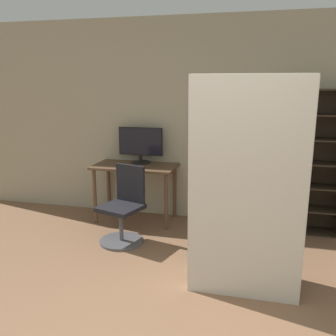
{
  "coord_description": "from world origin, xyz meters",
  "views": [
    {
      "loc": [
        0.51,
        -1.55,
        1.86
      ],
      "look_at": [
        -0.34,
        1.87,
        1.05
      ],
      "focal_mm": 40.0,
      "sensor_mm": 36.0,
      "label": 1
    }
  ],
  "objects_px": {
    "bookshelf": "(303,164)",
    "mattress_near": "(247,191)",
    "mattress_far": "(249,182)",
    "monitor": "(140,144)",
    "office_chair": "(124,212)"
  },
  "relations": [
    {
      "from": "office_chair",
      "to": "bookshelf",
      "type": "xyz_separation_m",
      "value": [
        2.05,
        0.87,
        0.5
      ]
    },
    {
      "from": "mattress_far",
      "to": "monitor",
      "type": "bearing_deg",
      "value": 137.15
    },
    {
      "from": "bookshelf",
      "to": "mattress_near",
      "type": "relative_size",
      "value": 0.93
    },
    {
      "from": "monitor",
      "to": "mattress_near",
      "type": "xyz_separation_m",
      "value": [
        1.5,
        -1.71,
        -0.07
      ]
    },
    {
      "from": "mattress_near",
      "to": "mattress_far",
      "type": "height_order",
      "value": "mattress_near"
    },
    {
      "from": "monitor",
      "to": "mattress_near",
      "type": "relative_size",
      "value": 0.32
    },
    {
      "from": "bookshelf",
      "to": "mattress_near",
      "type": "xyz_separation_m",
      "value": [
        -0.61,
        -1.72,
        0.1
      ]
    },
    {
      "from": "office_chair",
      "to": "mattress_near",
      "type": "relative_size",
      "value": 0.47
    },
    {
      "from": "bookshelf",
      "to": "mattress_far",
      "type": "distance_m",
      "value": 1.53
    },
    {
      "from": "bookshelf",
      "to": "mattress_near",
      "type": "distance_m",
      "value": 1.83
    },
    {
      "from": "monitor",
      "to": "mattress_near",
      "type": "distance_m",
      "value": 2.28
    },
    {
      "from": "monitor",
      "to": "mattress_near",
      "type": "bearing_deg",
      "value": -48.76
    },
    {
      "from": "office_chair",
      "to": "bookshelf",
      "type": "distance_m",
      "value": 2.28
    },
    {
      "from": "monitor",
      "to": "office_chair",
      "type": "distance_m",
      "value": 1.1
    },
    {
      "from": "monitor",
      "to": "mattress_far",
      "type": "xyz_separation_m",
      "value": [
        1.5,
        -1.39,
        -0.08
      ]
    }
  ]
}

